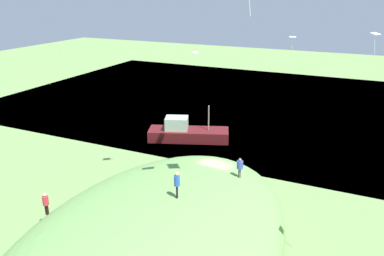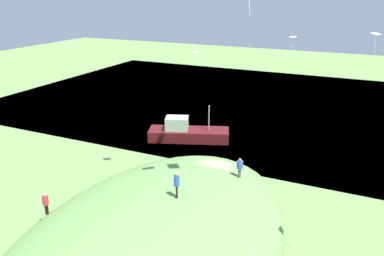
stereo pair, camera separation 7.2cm
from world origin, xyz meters
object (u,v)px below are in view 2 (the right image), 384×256
at_px(kite_2, 293,38).
at_px(person_watching_kites, 240,166).
at_px(kite_0, 376,35).
at_px(kite_4, 196,53).
at_px(person_on_hilltop, 45,201).
at_px(boat_on_lake, 187,133).
at_px(person_near_shore, 177,181).

bearing_deg(kite_2, person_watching_kites, -6.40).
relative_size(kite_0, kite_4, 1.17).
xyz_separation_m(person_on_hilltop, kite_2, (-19.46, 11.81, 9.23)).
bearing_deg(kite_4, kite_0, 81.23).
relative_size(boat_on_lake, kite_2, 6.70).
distance_m(boat_on_lake, kite_0, 20.71).
bearing_deg(person_on_hilltop, kite_0, 41.47).
bearing_deg(person_watching_kites, person_near_shore, 120.81).
height_order(kite_0, kite_4, kite_0).
bearing_deg(kite_4, kite_2, 93.15).
xyz_separation_m(person_near_shore, person_on_hilltop, (3.14, -8.29, -1.81)).
xyz_separation_m(person_near_shore, kite_0, (-13.33, 10.24, 8.30)).
relative_size(person_watching_kites, kite_2, 1.17).
bearing_deg(person_on_hilltop, person_near_shore, 20.58).
distance_m(person_watching_kites, kite_2, 13.45).
bearing_deg(boat_on_lake, person_on_hilltop, 65.09).
distance_m(person_on_hilltop, kite_2, 24.56).
bearing_deg(person_near_shore, kite_2, 148.18).
distance_m(person_near_shore, person_on_hilltop, 9.05).
distance_m(person_watching_kites, person_on_hilltop, 13.96).
xyz_separation_m(person_watching_kites, kite_2, (-10.46, 1.17, 8.37)).
relative_size(boat_on_lake, kite_4, 6.55).
relative_size(boat_on_lake, person_near_shore, 4.88).
height_order(person_on_hilltop, kite_0, kite_0).
height_order(person_watching_kites, kite_4, kite_4).
bearing_deg(person_watching_kites, kite_2, -43.84).
bearing_deg(kite_2, person_on_hilltop, -31.24).
xyz_separation_m(boat_on_lake, person_near_shore, (15.84, 6.88, 3.09)).
xyz_separation_m(person_near_shore, kite_2, (-16.32, 3.51, 7.42)).
distance_m(person_on_hilltop, kite_0, 26.77).
height_order(person_near_shore, kite_4, kite_4).
xyz_separation_m(person_watching_kites, person_on_hilltop, (9.00, -10.63, -0.86)).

